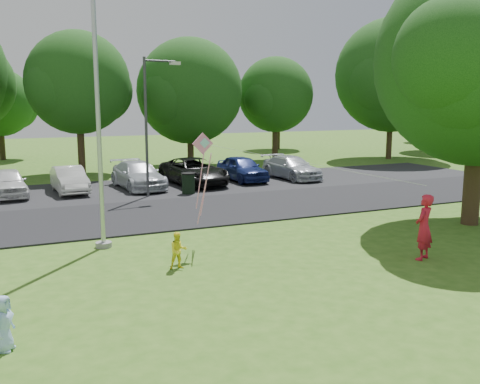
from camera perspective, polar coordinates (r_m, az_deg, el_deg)
name	(u,v)px	position (r m, az deg, el deg)	size (l,w,h in m)	color
ground	(280,280)	(13.74, 4.29, -9.35)	(120.00, 120.00, 0.00)	#37631A
park_road	(173,213)	(21.78, -7.12, -2.20)	(60.00, 6.00, 0.06)	black
parking_strip	(135,189)	(27.96, -11.10, 0.30)	(42.00, 7.00, 0.06)	black
flagpole	(98,112)	(16.62, -14.92, 8.28)	(0.50, 0.50, 10.00)	#B7BABF
street_lamp	(151,114)	(25.28, -9.47, 8.18)	(1.82, 0.37, 6.47)	#3F3F44
trash_can	(188,184)	(26.01, -5.53, 0.88)	(0.67, 0.67, 1.06)	black
tree_row	(125,82)	(36.50, -12.16, 11.35)	(64.35, 11.94, 10.88)	#332316
horizon_trees	(130,104)	(46.43, -11.66, 9.20)	(77.46, 7.20, 7.02)	#332316
parked_cars	(155,174)	(28.22, -9.07, 1.90)	(19.99, 5.31, 1.42)	black
woman	(424,227)	(16.06, 19.02, -3.57)	(0.69, 0.45, 1.89)	red
child_yellow	(178,250)	(14.56, -6.60, -6.21)	(0.49, 0.38, 1.01)	yellow
child_blue	(4,323)	(10.76, -23.89, -12.70)	(0.51, 0.33, 1.05)	#A6CBFF
kite	(207,158)	(16.05, -3.52, 3.64)	(5.61, 3.97, 2.82)	pink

